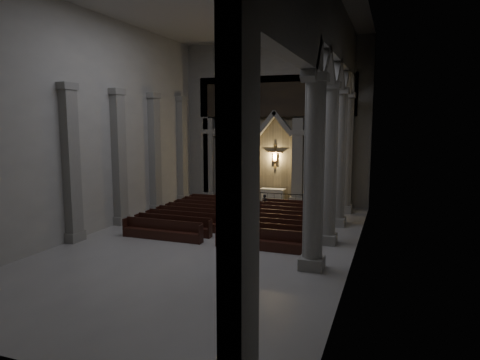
{
  "coord_description": "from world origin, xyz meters",
  "views": [
    {
      "loc": [
        8.55,
        -19.74,
        6.1
      ],
      "look_at": [
        0.31,
        3.0,
        2.81
      ],
      "focal_mm": 32.0,
      "sensor_mm": 36.0,
      "label": 1
    }
  ],
  "objects_px": {
    "pews": "(237,221)",
    "worshipper": "(265,204)",
    "altar_rail": "(267,197)",
    "candle_stand_right": "(309,204)",
    "candle_stand_left": "(223,199)",
    "altar": "(273,195)"
  },
  "relations": [
    {
      "from": "worshipper",
      "to": "altar",
      "type": "bearing_deg",
      "value": 105.28
    },
    {
      "from": "pews",
      "to": "candle_stand_right",
      "type": "bearing_deg",
      "value": 62.51
    },
    {
      "from": "pews",
      "to": "worshipper",
      "type": "distance_m",
      "value": 4.17
    },
    {
      "from": "candle_stand_left",
      "to": "pews",
      "type": "distance_m",
      "value": 6.75
    },
    {
      "from": "altar",
      "to": "candle_stand_right",
      "type": "distance_m",
      "value": 3.61
    },
    {
      "from": "altar_rail",
      "to": "pews",
      "type": "distance_m",
      "value": 6.36
    },
    {
      "from": "altar_rail",
      "to": "candle_stand_left",
      "type": "xyz_separation_m",
      "value": [
        -3.32,
        -0.47,
        -0.26
      ]
    },
    {
      "from": "altar_rail",
      "to": "candle_stand_left",
      "type": "bearing_deg",
      "value": -171.93
    },
    {
      "from": "pews",
      "to": "worshipper",
      "type": "relative_size",
      "value": 7.89
    },
    {
      "from": "altar",
      "to": "pews",
      "type": "xyz_separation_m",
      "value": [
        0.0,
        -7.8,
        -0.3
      ]
    },
    {
      "from": "altar",
      "to": "altar_rail",
      "type": "height_order",
      "value": "altar"
    },
    {
      "from": "altar",
      "to": "worshipper",
      "type": "xyz_separation_m",
      "value": [
        0.46,
        -3.67,
        0.0
      ]
    },
    {
      "from": "altar_rail",
      "to": "candle_stand_right",
      "type": "xyz_separation_m",
      "value": [
        3.12,
        -0.36,
        -0.28
      ]
    },
    {
      "from": "candle_stand_right",
      "to": "worshipper",
      "type": "height_order",
      "value": "candle_stand_right"
    },
    {
      "from": "altar_rail",
      "to": "pews",
      "type": "bearing_deg",
      "value": -90.0
    },
    {
      "from": "pews",
      "to": "worshipper",
      "type": "xyz_separation_m",
      "value": [
        0.45,
        4.13,
        0.3
      ]
    },
    {
      "from": "altar",
      "to": "candle_stand_left",
      "type": "xyz_separation_m",
      "value": [
        -3.32,
        -1.92,
        -0.19
      ]
    },
    {
      "from": "altar",
      "to": "pews",
      "type": "bearing_deg",
      "value": -89.99
    },
    {
      "from": "candle_stand_left",
      "to": "pews",
      "type": "height_order",
      "value": "candle_stand_left"
    },
    {
      "from": "candle_stand_right",
      "to": "pews",
      "type": "relative_size",
      "value": 0.16
    },
    {
      "from": "candle_stand_right",
      "to": "altar",
      "type": "bearing_deg",
      "value": 149.93
    },
    {
      "from": "altar",
      "to": "worshipper",
      "type": "distance_m",
      "value": 3.7
    }
  ]
}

